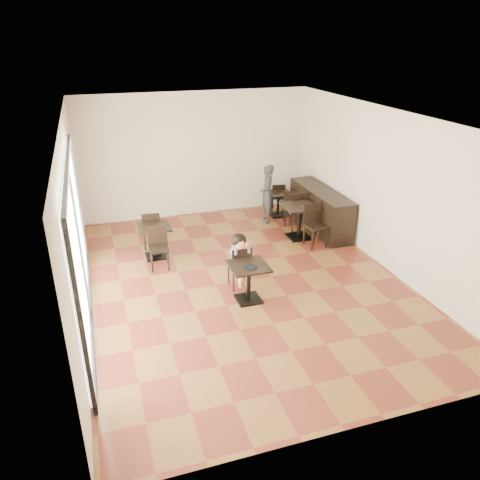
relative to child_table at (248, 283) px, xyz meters
name	(u,v)px	position (x,y,z in m)	size (l,w,h in m)	color
floor	(244,281)	(0.15, 0.71, -0.36)	(6.00, 8.00, 0.01)	brown
ceiling	(245,117)	(0.15, 0.71, 2.84)	(6.00, 8.00, 0.01)	silver
wall_back	(196,155)	(0.15, 4.71, 1.24)	(6.00, 0.01, 3.20)	white
wall_front	(358,323)	(0.15, -3.29, 1.24)	(6.00, 0.01, 3.20)	white
wall_left	(74,224)	(-2.85, 0.71, 1.24)	(0.01, 8.00, 3.20)	white
wall_right	(385,190)	(3.15, 0.71, 1.24)	(0.01, 8.00, 3.20)	white
storefront_window	(78,247)	(-2.82, 0.21, 1.04)	(0.04, 4.50, 2.60)	white
child_table	(248,283)	(0.00, 0.00, 0.00)	(0.68, 0.68, 0.72)	black
child_chair	(239,266)	(0.00, 0.55, 0.07)	(0.39, 0.39, 0.87)	black
child	(239,261)	(0.00, 0.55, 0.19)	(0.39, 0.55, 1.09)	slate
plate	(250,267)	(0.00, -0.10, 0.37)	(0.24, 0.24, 0.01)	black
pizza_slice	(242,246)	(0.00, 0.36, 0.59)	(0.25, 0.20, 0.06)	tan
adult_patron	(267,194)	(1.70, 3.54, 0.39)	(0.55, 0.36, 1.50)	#35353A
cafe_table_mid	(299,222)	(2.06, 2.34, 0.05)	(0.78, 0.78, 0.82)	black
cafe_table_left	(155,242)	(-1.35, 2.33, 0.00)	(0.69, 0.69, 0.73)	black
cafe_table_back	(278,204)	(2.14, 3.84, -0.03)	(0.62, 0.62, 0.65)	black
chair_mid_a	(296,210)	(2.23, 2.89, 0.13)	(0.44, 0.44, 0.99)	black
chair_mid_b	(316,226)	(2.23, 1.79, 0.13)	(0.44, 0.44, 0.99)	black
chair_left_a	(151,229)	(-1.35, 2.88, 0.08)	(0.39, 0.39, 0.88)	black
chair_left_b	(159,249)	(-1.35, 1.78, 0.08)	(0.39, 0.39, 0.88)	black
chair_back_a	(278,197)	(2.27, 4.21, 0.03)	(0.35, 0.35, 0.79)	black
chair_back_b	(291,208)	(2.27, 3.29, 0.03)	(0.35, 0.35, 0.79)	black
service_counter	(320,210)	(2.80, 2.71, 0.14)	(0.60, 2.40, 1.00)	black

